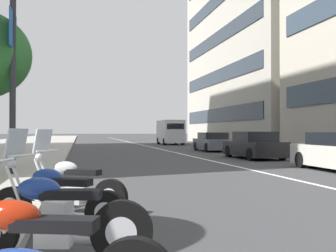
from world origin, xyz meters
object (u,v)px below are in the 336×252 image
motorcycle_far_end_row (55,200)px  delivery_van_ahead (170,132)px  car_lead_in_lane (254,146)px  motorcycle_by_sign_pole (53,223)px  car_following_behind (212,142)px  motorcycle_second_in_row (72,187)px  street_lamp_with_banners (27,0)px

motorcycle_far_end_row → delivery_van_ahead: bearing=-77.1°
car_lead_in_lane → delivery_van_ahead: (22.20, -0.45, 0.70)m
motorcycle_by_sign_pole → motorcycle_far_end_row: (1.47, 0.06, 0.00)m
motorcycle_by_sign_pole → car_following_behind: 24.94m
motorcycle_by_sign_pole → motorcycle_second_in_row: bearing=-80.3°
motorcycle_by_sign_pole → car_lead_in_lane: size_ratio=0.49×
motorcycle_far_end_row → motorcycle_by_sign_pole: bearing=119.9°
motorcycle_by_sign_pole → car_following_behind: size_ratio=0.49×
motorcycle_second_in_row → car_following_behind: 22.25m
car_lead_in_lane → street_lamp_with_banners: size_ratio=0.49×
car_lead_in_lane → delivery_van_ahead: 22.22m
motorcycle_by_sign_pole → motorcycle_far_end_row: bearing=-75.1°
car_lead_in_lane → street_lamp_with_banners: (-6.93, 10.36, 4.72)m
motorcycle_far_end_row → street_lamp_with_banners: street_lamp_with_banners is taller
street_lamp_with_banners → delivery_van_ahead: bearing=-20.3°
motorcycle_second_in_row → car_following_behind: motorcycle_second_in_row is taller
motorcycle_second_in_row → car_lead_in_lane: (12.43, -8.92, 0.21)m
motorcycle_by_sign_pole → delivery_van_ahead: size_ratio=0.42×
motorcycle_far_end_row → car_lead_in_lane: bearing=-95.7°
motorcycle_by_sign_pole → motorcycle_far_end_row: size_ratio=1.10×
motorcycle_by_sign_pole → delivery_van_ahead: bearing=-91.5°
delivery_van_ahead → street_lamp_with_banners: (-29.14, 10.80, 4.02)m
motorcycle_far_end_row → motorcycle_second_in_row: motorcycle_second_in_row is taller
motorcycle_by_sign_pole → motorcycle_second_in_row: 2.86m
car_following_behind → motorcycle_second_in_row: bearing=156.5°
car_lead_in_lane → delivery_van_ahead: bearing=-2.0°
motorcycle_by_sign_pole → delivery_van_ahead: delivery_van_ahead is taller
car_following_behind → delivery_van_ahead: bearing=0.5°
car_lead_in_lane → motorcycle_far_end_row: bearing=145.7°
car_following_behind → delivery_van_ahead: delivery_van_ahead is taller
car_following_behind → delivery_van_ahead: size_ratio=0.85×
motorcycle_far_end_row → motorcycle_second_in_row: (1.39, -0.21, 0.00)m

